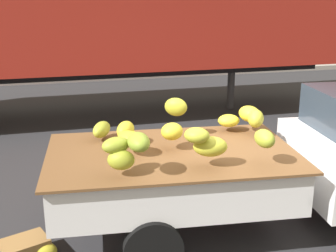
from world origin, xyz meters
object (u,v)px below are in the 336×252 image
object	(u,v)px
produce_crate	(24,250)
semi_trailer	(92,7)
pickup_truck	(331,157)
fallen_banana_bunch_near_tailgate	(42,251)

from	to	relation	value
produce_crate	semi_trailer	bearing A→B (deg)	75.99
semi_trailer	pickup_truck	bearing A→B (deg)	-67.05
semi_trailer	fallen_banana_bunch_near_tailgate	bearing A→B (deg)	-101.96
pickup_truck	semi_trailer	size ratio (longest dim) A/B	0.45
pickup_truck	fallen_banana_bunch_near_tailgate	bearing A→B (deg)	-174.27
pickup_truck	produce_crate	world-z (taller)	pickup_truck
pickup_truck	produce_crate	bearing A→B (deg)	-175.08
semi_trailer	fallen_banana_bunch_near_tailgate	size ratio (longest dim) A/B	35.08
pickup_truck	fallen_banana_bunch_near_tailgate	size ratio (longest dim) A/B	15.62
pickup_truck	fallen_banana_bunch_near_tailgate	xyz separation A→B (m)	(-3.61, -0.02, -0.78)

